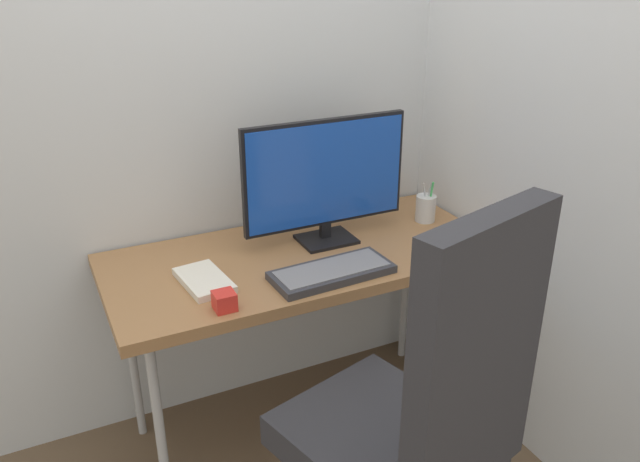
{
  "coord_description": "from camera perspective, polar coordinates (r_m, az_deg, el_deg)",
  "views": [
    {
      "loc": [
        -0.81,
        -1.81,
        1.7
      ],
      "look_at": [
        0.03,
        -0.06,
        0.84
      ],
      "focal_mm": 35.73,
      "sensor_mm": 36.0,
      "label": 1
    }
  ],
  "objects": [
    {
      "name": "ground_plane",
      "position": [
        2.62,
        -1.34,
        -16.7
      ],
      "size": [
        8.0,
        8.0,
        0.0
      ],
      "primitive_type": "plane",
      "color": "brown"
    },
    {
      "name": "wall_back",
      "position": [
        2.32,
        -5.33,
        16.32
      ],
      "size": [
        2.95,
        0.04,
        2.8
      ],
      "primitive_type": "cube",
      "color": "silver",
      "rests_on": "ground_plane"
    },
    {
      "name": "wall_side_right",
      "position": [
        2.21,
        18.46,
        14.88
      ],
      "size": [
        0.04,
        2.22,
        2.8
      ],
      "primitive_type": "cube",
      "color": "silver",
      "rests_on": "ground_plane"
    },
    {
      "name": "desk",
      "position": [
        2.23,
        -1.51,
        -3.04
      ],
      "size": [
        1.35,
        0.62,
        0.74
      ],
      "color": "#996B42",
      "rests_on": "ground_plane"
    },
    {
      "name": "office_chair",
      "position": [
        1.68,
        8.84,
        -16.2
      ],
      "size": [
        0.57,
        0.65,
        1.23
      ],
      "color": "black",
      "rests_on": "ground_plane"
    },
    {
      "name": "monitor",
      "position": [
        2.21,
        0.49,
        4.85
      ],
      "size": [
        0.61,
        0.16,
        0.44
      ],
      "color": "black",
      "rests_on": "desk"
    },
    {
      "name": "keyboard",
      "position": [
        2.05,
        1.07,
        -3.69
      ],
      "size": [
        0.4,
        0.19,
        0.03
      ],
      "color": "#333338",
      "rests_on": "desk"
    },
    {
      "name": "mouse",
      "position": [
        2.23,
        9.73,
        -1.5
      ],
      "size": [
        0.08,
        0.11,
        0.04
      ],
      "primitive_type": "ellipsoid",
      "rotation": [
        0.0,
        0.0,
        -0.15
      ],
      "color": "black",
      "rests_on": "desk"
    },
    {
      "name": "pen_holder",
      "position": [
        2.48,
        9.44,
        2.04
      ],
      "size": [
        0.08,
        0.08,
        0.16
      ],
      "color": "silver",
      "rests_on": "desk"
    },
    {
      "name": "notebook",
      "position": [
        2.03,
        -10.34,
        -4.37
      ],
      "size": [
        0.15,
        0.24,
        0.02
      ],
      "primitive_type": "cube",
      "rotation": [
        0.0,
        0.0,
        0.11
      ],
      "color": "silver",
      "rests_on": "desk"
    },
    {
      "name": "desk_clamp_accessory",
      "position": [
        1.88,
        -8.56,
        -6.21
      ],
      "size": [
        0.06,
        0.06,
        0.06
      ],
      "primitive_type": "cube",
      "color": "red",
      "rests_on": "desk"
    }
  ]
}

